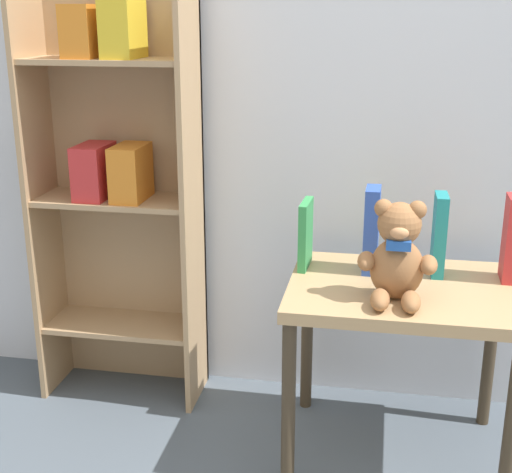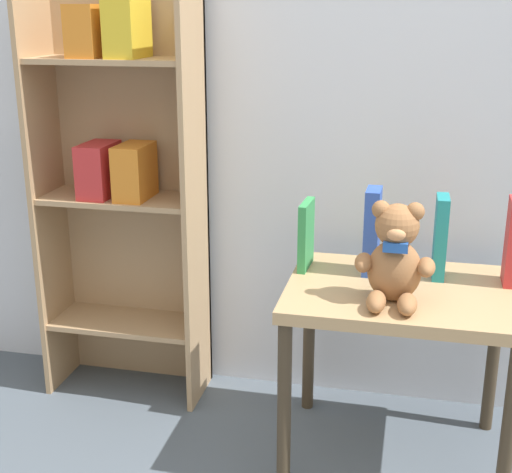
# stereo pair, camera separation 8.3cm
# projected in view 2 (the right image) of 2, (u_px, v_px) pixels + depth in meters

# --- Properties ---
(wall_back) EXTENTS (4.80, 0.06, 2.50)m
(wall_back) POSITION_uv_depth(u_px,v_px,m) (379.00, 37.00, 2.25)
(wall_back) COLOR silver
(wall_back) RESTS_ON ground_plane
(bookshelf_side) EXTENTS (0.56, 0.25, 1.44)m
(bookshelf_side) POSITION_uv_depth(u_px,v_px,m) (123.00, 171.00, 2.43)
(bookshelf_side) COLOR tan
(bookshelf_side) RESTS_ON ground_plane
(display_table) EXTENTS (0.66, 0.52, 0.56)m
(display_table) POSITION_uv_depth(u_px,v_px,m) (400.00, 313.00, 2.09)
(display_table) COLOR tan
(display_table) RESTS_ON ground_plane
(teddy_bear) EXTENTS (0.22, 0.20, 0.28)m
(teddy_bear) POSITION_uv_depth(u_px,v_px,m) (395.00, 257.00, 1.93)
(teddy_bear) COLOR #99663D
(teddy_bear) RESTS_ON display_table
(book_standing_green) EXTENTS (0.03, 0.14, 0.21)m
(book_standing_green) POSITION_uv_depth(u_px,v_px,m) (306.00, 235.00, 2.20)
(book_standing_green) COLOR #33934C
(book_standing_green) RESTS_ON display_table
(book_standing_blue) EXTENTS (0.05, 0.10, 0.26)m
(book_standing_blue) POSITION_uv_depth(u_px,v_px,m) (372.00, 231.00, 2.14)
(book_standing_blue) COLOR #2D51B7
(book_standing_blue) RESTS_ON display_table
(book_standing_teal) EXTENTS (0.04, 0.11, 0.25)m
(book_standing_teal) POSITION_uv_depth(u_px,v_px,m) (440.00, 237.00, 2.11)
(book_standing_teal) COLOR teal
(book_standing_teal) RESTS_ON display_table
(book_standing_red) EXTENTS (0.03, 0.10, 0.26)m
(book_standing_red) POSITION_uv_depth(u_px,v_px,m) (512.00, 242.00, 2.06)
(book_standing_red) COLOR red
(book_standing_red) RESTS_ON display_table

